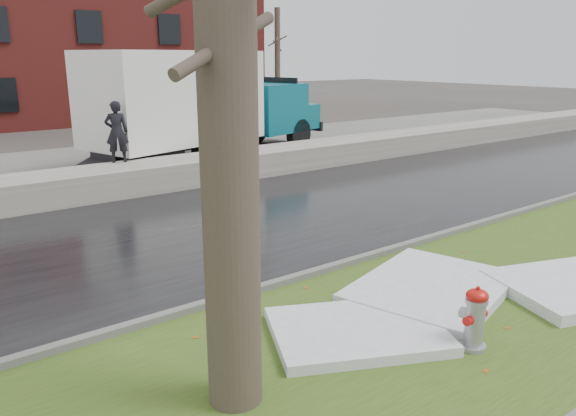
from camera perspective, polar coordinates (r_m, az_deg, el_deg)
ground at (r=8.92m, az=7.38°, el=-8.75°), size 120.00×120.00×0.00m
verge at (r=8.16m, az=13.66°, el=-11.30°), size 60.00×4.50×0.04m
road at (r=12.30m, az=-7.44°, el=-1.87°), size 60.00×7.00×0.03m
parking_lot at (r=19.94m, az=-19.80°, el=3.95°), size 60.00×9.00×0.03m
curb at (r=9.57m, az=3.18°, el=-6.49°), size 60.00×0.15×0.14m
snowbank at (r=15.89m, az=-15.11°, el=2.97°), size 60.00×1.60×0.75m
brick_building at (r=36.61m, az=-26.03°, el=15.94°), size 26.00×12.00×10.00m
bg_tree_right at (r=36.87m, az=-1.08°, el=14.80°), size 1.40×1.62×6.50m
fire_hydrant at (r=7.45m, az=18.46°, el=-10.36°), size 0.41×0.35×0.84m
tree at (r=5.32m, az=-6.29°, el=15.46°), size 1.42×1.63×7.14m
box_truck at (r=19.91m, az=-8.81°, el=10.41°), size 11.38×5.03×3.77m
worker at (r=16.16m, az=-17.01°, el=7.41°), size 0.72×0.59×1.69m
snow_patch_near at (r=9.08m, az=14.40°, el=-7.84°), size 3.05×2.64×0.16m
snow_patch_far at (r=7.60m, az=7.02°, el=-12.29°), size 2.68×2.39×0.14m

